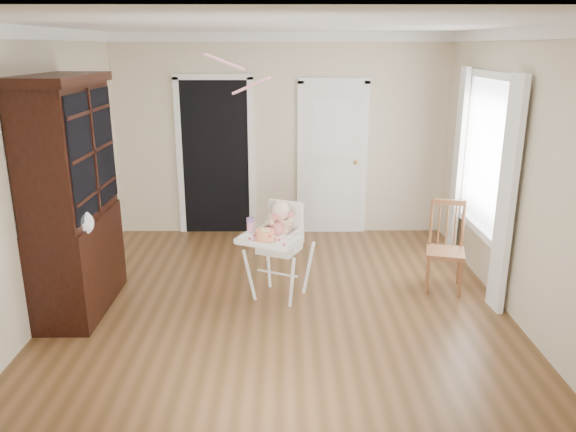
{
  "coord_description": "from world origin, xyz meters",
  "views": [
    {
      "loc": [
        0.04,
        -5.1,
        2.53
      ],
      "look_at": [
        0.08,
        0.21,
        0.91
      ],
      "focal_mm": 35.0,
      "sensor_mm": 36.0,
      "label": 1
    }
  ],
  "objects_px": {
    "high_chair": "(279,240)",
    "sippy_cup": "(250,225)",
    "cake": "(265,235)",
    "dining_chair": "(445,249)",
    "china_cabinet": "(72,198)"
  },
  "relations": [
    {
      "from": "high_chair",
      "to": "sippy_cup",
      "type": "distance_m",
      "value": 0.33
    },
    {
      "from": "china_cabinet",
      "to": "dining_chair",
      "type": "distance_m",
      "value": 3.84
    },
    {
      "from": "sippy_cup",
      "to": "dining_chair",
      "type": "distance_m",
      "value": 2.11
    },
    {
      "from": "high_chair",
      "to": "cake",
      "type": "relative_size",
      "value": 4.23
    },
    {
      "from": "high_chair",
      "to": "cake",
      "type": "distance_m",
      "value": 0.31
    },
    {
      "from": "high_chair",
      "to": "sippy_cup",
      "type": "relative_size",
      "value": 5.23
    },
    {
      "from": "high_chair",
      "to": "dining_chair",
      "type": "bearing_deg",
      "value": 31.55
    },
    {
      "from": "high_chair",
      "to": "sippy_cup",
      "type": "bearing_deg",
      "value": -154.98
    },
    {
      "from": "high_chair",
      "to": "china_cabinet",
      "type": "distance_m",
      "value": 2.05
    },
    {
      "from": "cake",
      "to": "sippy_cup",
      "type": "relative_size",
      "value": 1.24
    },
    {
      "from": "high_chair",
      "to": "cake",
      "type": "height_order",
      "value": "high_chair"
    },
    {
      "from": "high_chair",
      "to": "sippy_cup",
      "type": "height_order",
      "value": "high_chair"
    },
    {
      "from": "cake",
      "to": "sippy_cup",
      "type": "xyz_separation_m",
      "value": [
        -0.15,
        0.24,
        0.03
      ]
    },
    {
      "from": "sippy_cup",
      "to": "dining_chair",
      "type": "height_order",
      "value": "dining_chair"
    },
    {
      "from": "china_cabinet",
      "to": "dining_chair",
      "type": "bearing_deg",
      "value": 6.77
    }
  ]
}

